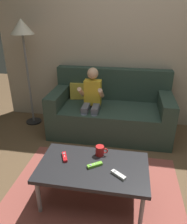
# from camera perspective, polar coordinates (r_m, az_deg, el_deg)

# --- Properties ---
(ground_plane) EXTENTS (8.04, 8.04, 0.00)m
(ground_plane) POSITION_cam_1_polar(r_m,az_deg,el_deg) (2.25, 7.36, -21.47)
(ground_plane) COLOR brown
(wall_back) EXTENTS (4.02, 0.05, 2.50)m
(wall_back) POSITION_cam_1_polar(r_m,az_deg,el_deg) (3.26, 10.36, 17.99)
(wall_back) COLOR #B2A38E
(wall_back) RESTS_ON ground
(couch) EXTENTS (1.67, 0.80, 0.88)m
(couch) POSITION_cam_1_polar(r_m,az_deg,el_deg) (3.14, 4.36, 0.14)
(couch) COLOR #2D4238
(couch) RESTS_ON ground
(person_seated_on_couch) EXTENTS (0.32, 0.39, 0.96)m
(person_seated_on_couch) POSITION_cam_1_polar(r_m,az_deg,el_deg) (2.91, -0.51, 3.32)
(person_seated_on_couch) COLOR slate
(person_seated_on_couch) RESTS_ON ground
(coffee_table) EXTENTS (0.97, 0.56, 0.38)m
(coffee_table) POSITION_cam_1_polar(r_m,az_deg,el_deg) (1.99, -0.19, -14.75)
(coffee_table) COLOR #232326
(coffee_table) RESTS_ON ground
(area_rug) EXTENTS (1.69, 1.46, 0.01)m
(area_rug) POSITION_cam_1_polar(r_m,az_deg,el_deg) (2.23, -0.18, -21.62)
(area_rug) COLOR #9E4C42
(area_rug) RESTS_ON ground
(game_remote_white_near_edge) EXTENTS (0.13, 0.11, 0.03)m
(game_remote_white_near_edge) POSITION_cam_1_polar(r_m,az_deg,el_deg) (1.87, 6.55, -16.12)
(game_remote_white_near_edge) COLOR white
(game_remote_white_near_edge) RESTS_ON coffee_table
(game_remote_red_center) EXTENTS (0.09, 0.14, 0.03)m
(game_remote_red_center) POSITION_cam_1_polar(r_m,az_deg,el_deg) (2.07, -7.66, -11.65)
(game_remote_red_center) COLOR red
(game_remote_red_center) RESTS_ON coffee_table
(game_remote_lime_far_corner) EXTENTS (0.14, 0.11, 0.03)m
(game_remote_lime_far_corner) POSITION_cam_1_polar(r_m,az_deg,el_deg) (1.96, 0.29, -13.81)
(game_remote_lime_far_corner) COLOR #72C638
(game_remote_lime_far_corner) RESTS_ON coffee_table
(coffee_mug) EXTENTS (0.12, 0.08, 0.09)m
(coffee_mug) POSITION_cam_1_polar(r_m,az_deg,el_deg) (2.07, 1.72, -10.16)
(coffee_mug) COLOR red
(coffee_mug) RESTS_ON coffee_table
(floor_lamp) EXTENTS (0.32, 0.32, 1.54)m
(floor_lamp) POSITION_cam_1_polar(r_m,az_deg,el_deg) (3.27, -18.21, 18.70)
(floor_lamp) COLOR black
(floor_lamp) RESTS_ON ground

